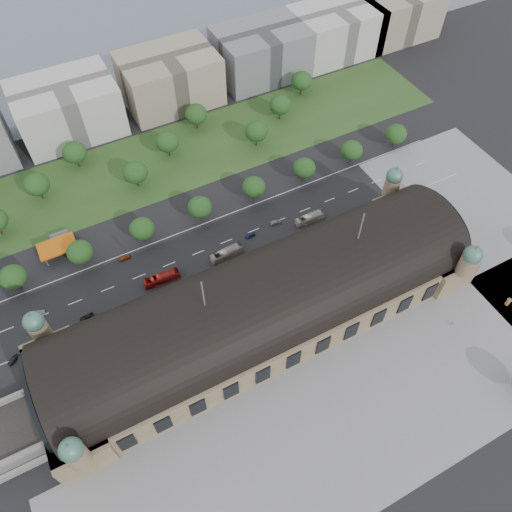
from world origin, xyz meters
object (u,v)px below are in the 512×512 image
traffic_car_3 (125,258)px  traffic_car_6 (399,188)px  petrol_station (59,242)px  parked_car_6 (165,306)px  traffic_car_1 (38,313)px  bus_west (162,278)px  parked_car_0 (13,360)px  parked_car_4 (127,322)px  advertising_column (508,302)px  pedestrian_0 (452,324)px  traffic_car_4 (250,235)px  parked_car_1 (59,345)px  parked_car_5 (122,314)px  parked_car_2 (130,321)px  parked_car_3 (122,325)px  traffic_car_2 (87,317)px  bus_east (310,218)px  traffic_car_5 (276,222)px  bus_mid (227,253)px

traffic_car_3 → traffic_car_6: bearing=-98.2°
traffic_car_6 → traffic_car_3: bearing=-105.2°
petrol_station → parked_car_6: bearing=-59.7°
parked_car_6 → traffic_car_1: bearing=-149.1°
petrol_station → bus_west: bearing=-49.0°
parked_car_0 → parked_car_4: 37.92m
traffic_car_6 → parked_car_4: 123.98m
advertising_column → pedestrian_0: (-23.05, 2.60, -0.84)m
traffic_car_1 → traffic_car_4: 82.20m
petrol_station → traffic_car_4: petrol_station is taller
traffic_car_1 → parked_car_0: traffic_car_1 is taller
parked_car_1 → parked_car_5: size_ratio=1.00×
pedestrian_0 → parked_car_2: bearing=168.7°
parked_car_1 → bus_west: bearing=69.8°
parked_car_3 → traffic_car_2: bearing=-156.8°
traffic_car_3 → parked_car_3: parked_car_3 is taller
bus_west → bus_east: 63.57m
traffic_car_5 → traffic_car_6: size_ratio=0.72×
parked_car_0 → bus_east: 118.78m
parked_car_5 → bus_east: (81.43, 7.00, 0.99)m
petrol_station → parked_car_0: bearing=-122.9°
parked_car_6 → bus_west: bus_west is taller
traffic_car_2 → parked_car_4: same height
pedestrian_0 → bus_mid: bearing=148.4°
traffic_car_4 → bus_mid: 13.17m
parked_car_4 → advertising_column: bearing=38.7°
traffic_car_3 → traffic_car_5: bearing=-99.5°
pedestrian_0 → parked_car_0: bearing=174.5°
traffic_car_5 → traffic_car_6: bearing=-90.2°
parked_car_2 → parked_car_5: 4.38m
traffic_car_5 → parked_car_3: (-69.90, -16.15, -0.02)m
parked_car_5 → parked_car_6: bearing=50.6°
parked_car_0 → traffic_car_5: bearing=64.3°
advertising_column → parked_car_3: bearing=155.9°
petrol_station → parked_car_3: petrol_station is taller
parked_car_2 → parked_car_5: size_ratio=0.91×
parked_car_4 → parked_car_6: 14.24m
parked_car_1 → pedestrian_0: pedestrian_0 is taller
parked_car_4 → parked_car_3: bearing=-116.9°
bus_west → bus_east: (63.57, 0.00, -0.14)m
parked_car_3 → bus_mid: (45.26, 10.48, 1.16)m
parked_car_5 → bus_east: bearing=70.7°
bus_east → pedestrian_0: (18.38, -63.91, -0.98)m
traffic_car_6 → traffic_car_5: bearing=-103.8°
parked_car_3 → advertising_column: size_ratio=1.31×
parked_car_1 → parked_car_6: size_ratio=1.07×
pedestrian_0 → traffic_car_5: bearing=131.4°
traffic_car_1 → parked_car_1: parked_car_1 is taller
traffic_car_6 → parked_car_4: size_ratio=1.44×
parked_car_1 → parked_car_5: parked_car_1 is taller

